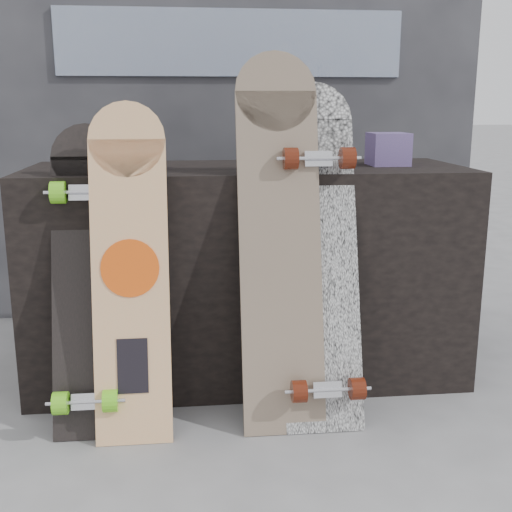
{
  "coord_description": "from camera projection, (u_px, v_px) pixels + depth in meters",
  "views": [
    {
      "loc": [
        -0.23,
        -1.86,
        1.02
      ],
      "look_at": [
        -0.0,
        0.2,
        0.53
      ],
      "focal_mm": 45.0,
      "sensor_mm": 36.0,
      "label": 1
    }
  ],
  "objects": [
    {
      "name": "longboard_geisha",
      "position": [
        130.0,
        263.0,
        1.97
      ],
      "size": [
        0.24,
        0.24,
        1.04
      ],
      "rotation": [
        -0.21,
        0.0,
        0.0
      ],
      "color": "#D0BB8C",
      "rests_on": "ground"
    },
    {
      "name": "booth",
      "position": [
        230.0,
        88.0,
        3.11
      ],
      "size": [
        2.4,
        0.22,
        2.2
      ],
      "color": "#2F2E33",
      "rests_on": "ground"
    },
    {
      "name": "ground",
      "position": [
        263.0,
        431.0,
        2.06
      ],
      "size": [
        60.0,
        60.0,
        0.0
      ],
      "primitive_type": "plane",
      "color": "slate",
      "rests_on": "ground"
    },
    {
      "name": "skateboard_dark",
      "position": [
        86.0,
        274.0,
        2.03
      ],
      "size": [
        0.22,
        0.37,
        0.97
      ],
      "rotation": [
        -0.31,
        0.0,
        0.0
      ],
      "color": "black",
      "rests_on": "ground"
    },
    {
      "name": "vendor_table",
      "position": [
        248.0,
        272.0,
        2.45
      ],
      "size": [
        1.6,
        0.6,
        0.8
      ],
      "primitive_type": "cube",
      "color": "black",
      "rests_on": "ground"
    },
    {
      "name": "merch_box_small",
      "position": [
        388.0,
        149.0,
        2.4
      ],
      "size": [
        0.14,
        0.14,
        0.12
      ],
      "primitive_type": "cube",
      "color": "#463F80",
      "rests_on": "vendor_table"
    },
    {
      "name": "longboard_celtic",
      "position": [
        280.0,
        229.0,
        2.06
      ],
      "size": [
        0.26,
        0.33,
        1.2
      ],
      "rotation": [
        -0.26,
        0.0,
        0.0
      ],
      "color": "tan",
      "rests_on": "ground"
    },
    {
      "name": "merch_box_flat",
      "position": [
        286.0,
        158.0,
        2.39
      ],
      "size": [
        0.22,
        0.1,
        0.06
      ],
      "primitive_type": "cube",
      "color": "#D1B78C",
      "rests_on": "vendor_table"
    },
    {
      "name": "merch_box_purple",
      "position": [
        119.0,
        154.0,
        2.29
      ],
      "size": [
        0.18,
        0.12,
        0.1
      ],
      "primitive_type": "cube",
      "color": "#463F80",
      "rests_on": "vendor_table"
    },
    {
      "name": "longboard_cascadia",
      "position": [
        319.0,
        248.0,
        2.08
      ],
      "size": [
        0.25,
        0.4,
        1.1
      ],
      "rotation": [
        -0.3,
        0.0,
        0.0
      ],
      "color": "white",
      "rests_on": "ground"
    }
  ]
}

